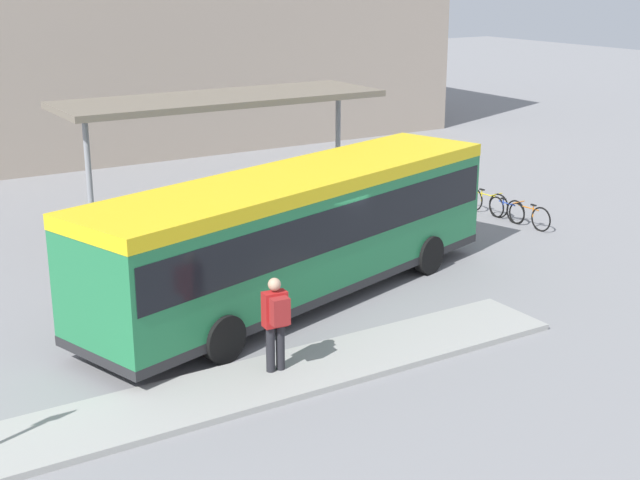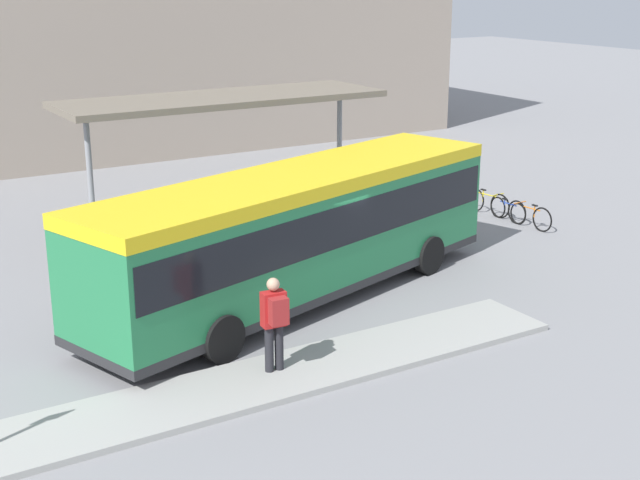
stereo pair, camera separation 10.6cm
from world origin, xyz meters
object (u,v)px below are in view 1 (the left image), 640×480
object	(u,v)px
bicycle_yellow	(486,202)
pedestrian_waiting	(276,319)
bicycle_blue	(507,210)
city_bus	(299,226)
bicycle_orange	(528,215)

from	to	relation	value
bicycle_yellow	pedestrian_waiting	bearing A→B (deg)	-65.09
pedestrian_waiting	bicycle_blue	size ratio (longest dim) A/B	1.18
city_bus	pedestrian_waiting	xyz separation A→B (m)	(-2.42, -3.25, -0.58)
city_bus	bicycle_blue	distance (m)	9.09
bicycle_orange	bicycle_blue	xyz separation A→B (m)	(-0.02, 0.87, -0.03)
pedestrian_waiting	bicycle_blue	world-z (taller)	pedestrian_waiting
bicycle_orange	bicycle_blue	bearing A→B (deg)	-1.99
city_bus	bicycle_yellow	world-z (taller)	city_bus
pedestrian_waiting	city_bus	bearing A→B (deg)	-31.83
city_bus	bicycle_orange	world-z (taller)	city_bus
city_bus	bicycle_blue	xyz separation A→B (m)	(8.64, 2.44, -1.40)
bicycle_blue	bicycle_yellow	xyz separation A→B (m)	(-0.03, 0.88, 0.05)
city_bus	bicycle_orange	distance (m)	8.91
bicycle_yellow	city_bus	bearing A→B (deg)	-74.81
bicycle_orange	bicycle_yellow	xyz separation A→B (m)	(-0.05, 1.75, 0.02)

